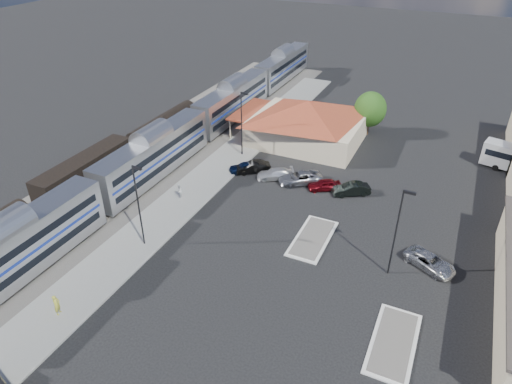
% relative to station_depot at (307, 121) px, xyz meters
% --- Properties ---
extents(ground, '(280.00, 280.00, 0.00)m').
position_rel_station_depot_xyz_m(ground, '(4.56, -24.00, -3.13)').
color(ground, black).
rests_on(ground, ground).
extents(railbed, '(16.00, 100.00, 0.12)m').
position_rel_station_depot_xyz_m(railbed, '(-16.44, -16.00, -3.07)').
color(railbed, '#4C4944').
rests_on(railbed, ground).
extents(platform, '(5.50, 92.00, 0.18)m').
position_rel_station_depot_xyz_m(platform, '(-7.44, -18.00, -3.04)').
color(platform, gray).
rests_on(platform, ground).
extents(passenger_train, '(3.00, 104.00, 5.55)m').
position_rel_station_depot_xyz_m(passenger_train, '(-13.44, -18.08, -0.26)').
color(passenger_train, silver).
rests_on(passenger_train, ground).
extents(freight_cars, '(2.80, 46.00, 4.00)m').
position_rel_station_depot_xyz_m(freight_cars, '(-19.44, -23.66, -1.21)').
color(freight_cars, black).
rests_on(freight_cars, ground).
extents(station_depot, '(18.35, 12.24, 6.20)m').
position_rel_station_depot_xyz_m(station_depot, '(0.00, 0.00, 0.00)').
color(station_depot, '#C3B18E').
rests_on(station_depot, ground).
extents(traffic_island_south, '(3.30, 7.50, 0.21)m').
position_rel_station_depot_xyz_m(traffic_island_south, '(8.56, -22.00, -3.03)').
color(traffic_island_south, silver).
rests_on(traffic_island_south, ground).
extents(traffic_island_north, '(3.30, 7.50, 0.21)m').
position_rel_station_depot_xyz_m(traffic_island_north, '(18.56, -32.00, -3.03)').
color(traffic_island_north, silver).
rests_on(traffic_island_north, ground).
extents(lamp_plat_s, '(1.08, 0.25, 9.00)m').
position_rel_station_depot_xyz_m(lamp_plat_s, '(-6.34, -30.00, 2.21)').
color(lamp_plat_s, black).
rests_on(lamp_plat_s, ground).
extents(lamp_plat_n, '(1.08, 0.25, 9.00)m').
position_rel_station_depot_xyz_m(lamp_plat_n, '(-6.34, -8.00, 2.21)').
color(lamp_plat_n, black).
rests_on(lamp_plat_n, ground).
extents(lamp_lot, '(1.08, 0.25, 9.00)m').
position_rel_station_depot_xyz_m(lamp_lot, '(16.66, -24.00, 2.21)').
color(lamp_lot, black).
rests_on(lamp_lot, ground).
extents(tree_depot, '(4.71, 4.71, 6.63)m').
position_rel_station_depot_xyz_m(tree_depot, '(7.56, 6.00, 0.89)').
color(tree_depot, '#382314').
rests_on(tree_depot, ground).
extents(suv, '(5.33, 4.24, 1.35)m').
position_rel_station_depot_xyz_m(suv, '(19.90, -21.58, -2.46)').
color(suv, '#A6A8AF').
rests_on(suv, ground).
extents(person_a, '(0.64, 0.80, 1.91)m').
position_rel_station_depot_xyz_m(person_a, '(-7.11, -40.66, -1.99)').
color(person_a, gold).
rests_on(person_a, platform).
extents(person_b, '(0.88, 0.99, 1.69)m').
position_rel_station_depot_xyz_m(person_b, '(-8.03, -21.16, -2.11)').
color(person_b, white).
rests_on(person_b, platform).
extents(parked_car_a, '(4.25, 3.65, 1.38)m').
position_rel_station_depot_xyz_m(parked_car_a, '(-3.94, -12.13, -2.44)').
color(parked_car_a, '#0E1E46').
rests_on(parked_car_a, ground).
extents(parked_car_b, '(4.53, 3.87, 1.47)m').
position_rel_station_depot_xyz_m(parked_car_b, '(-2.97, -11.83, -2.40)').
color(parked_car_b, black).
rests_on(parked_car_b, ground).
extents(parked_car_c, '(4.95, 3.93, 1.34)m').
position_rel_station_depot_xyz_m(parked_car_c, '(0.23, -12.13, -2.46)').
color(parked_car_c, silver).
rests_on(parked_car_c, ground).
extents(parked_car_d, '(5.86, 5.13, 1.50)m').
position_rel_station_depot_xyz_m(parked_car_d, '(3.43, -11.83, -2.38)').
color(parked_car_d, gray).
rests_on(parked_car_d, ground).
extents(parked_car_e, '(4.19, 3.33, 1.34)m').
position_rel_station_depot_xyz_m(parked_car_e, '(6.63, -12.13, -2.46)').
color(parked_car_e, maroon).
rests_on(parked_car_e, ground).
extents(parked_car_f, '(4.56, 3.67, 1.46)m').
position_rel_station_depot_xyz_m(parked_car_f, '(9.83, -11.83, -2.40)').
color(parked_car_f, black).
rests_on(parked_car_f, ground).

